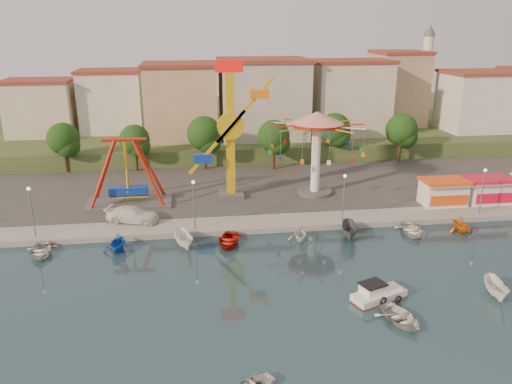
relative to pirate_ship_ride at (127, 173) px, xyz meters
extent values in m
plane|color=#132834|center=(15.63, -21.81, -4.39)|extent=(200.00, 200.00, 0.00)
cube|color=#9E998E|center=(15.63, 40.19, -4.09)|extent=(200.00, 100.00, 0.60)
cube|color=#4C4944|center=(15.63, 8.19, -3.79)|extent=(90.00, 28.00, 0.01)
cube|color=#384C26|center=(15.63, 45.19, -2.89)|extent=(200.00, 60.00, 3.00)
cube|color=#59595E|center=(0.00, 0.00, -3.64)|extent=(10.00, 5.00, 0.30)
cube|color=#1234A3|center=(0.00, 0.00, -2.19)|extent=(4.50, 1.40, 1.00)
cylinder|color=#B81E0E|center=(0.00, 0.00, 4.01)|extent=(5.00, 0.40, 0.40)
cube|color=#59595E|center=(12.31, 1.01, -3.54)|extent=(3.00, 3.00, 0.50)
cube|color=gold|center=(12.31, 1.01, 3.71)|extent=(1.00, 1.00, 15.00)
cube|color=red|center=(12.31, 1.01, 12.01)|extent=(3.20, 0.50, 1.40)
cylinder|color=gold|center=(12.31, 0.21, 5.21)|extent=(3.20, 0.50, 3.20)
cube|color=gold|center=(13.98, 0.01, 7.06)|extent=(6.95, 0.35, 7.67)
cube|color=orange|center=(15.66, 0.01, 8.92)|extent=(2.20, 1.20, 1.00)
cylinder|color=#59595E|center=(22.89, 0.68, -3.59)|extent=(4.40, 4.40, 0.40)
cylinder|color=white|center=(22.89, 0.68, 0.71)|extent=(1.10, 1.10, 9.00)
cylinder|color=#B81E0E|center=(22.89, 0.68, 5.01)|extent=(6.00, 6.00, 0.50)
cone|color=red|center=(22.89, 0.68, 5.91)|extent=(6.40, 6.40, 1.40)
cube|color=white|center=(36.97, -5.31, -2.39)|extent=(5.00, 3.00, 2.80)
cube|color=#E34914|center=(36.97, -5.31, -0.84)|extent=(5.40, 3.40, 0.25)
cube|color=red|center=(36.97, -7.01, -1.19)|extent=(5.00, 0.77, 0.43)
cube|color=white|center=(42.62, -5.31, -2.39)|extent=(5.00, 3.00, 2.80)
cube|color=red|center=(42.62, -5.31, -0.84)|extent=(5.40, 3.40, 0.25)
cube|color=red|center=(42.62, -7.01, -1.19)|extent=(5.00, 0.77, 0.43)
cylinder|color=#59595E|center=(-8.37, -8.81, -1.29)|extent=(0.14, 0.14, 5.00)
cylinder|color=#59595E|center=(7.63, -8.81, -1.29)|extent=(0.14, 0.14, 5.00)
cylinder|color=#59595E|center=(23.63, -8.81, -1.29)|extent=(0.14, 0.14, 5.00)
cylinder|color=#59595E|center=(39.63, -8.81, -1.29)|extent=(0.14, 0.14, 5.00)
cylinder|color=#382314|center=(-10.37, 15.16, -2.00)|extent=(0.44, 0.44, 3.60)
sphere|color=black|center=(-10.37, 15.16, 1.10)|extent=(4.60, 4.60, 4.60)
cylinder|color=#382314|center=(-0.37, 14.43, -2.09)|extent=(0.44, 0.44, 3.40)
sphere|color=black|center=(-0.37, 14.43, 0.83)|extent=(4.35, 4.35, 4.35)
cylinder|color=#382314|center=(9.63, 14.00, -1.83)|extent=(0.44, 0.44, 3.92)
sphere|color=black|center=(9.63, 14.00, 1.54)|extent=(5.02, 5.02, 5.02)
cylinder|color=#382314|center=(19.63, 12.55, -1.96)|extent=(0.44, 0.44, 3.66)
sphere|color=black|center=(19.63, 12.55, 1.18)|extent=(4.68, 4.68, 4.68)
cylinder|color=#382314|center=(29.63, 15.54, -1.89)|extent=(0.44, 0.44, 3.80)
sphere|color=black|center=(29.63, 15.54, 1.37)|extent=(4.86, 4.86, 4.86)
cylinder|color=#382314|center=(39.63, 13.72, -1.91)|extent=(0.44, 0.44, 3.77)
sphere|color=black|center=(39.63, 13.72, 1.33)|extent=(4.83, 4.83, 4.83)
cube|color=beige|center=(-17.74, 24.25, 4.54)|extent=(9.26, 9.53, 11.87)
cube|color=silver|center=(-5.70, 29.57, 2.92)|extent=(12.33, 9.01, 8.63)
cube|color=tan|center=(7.45, 30.15, 4.22)|extent=(11.95, 9.28, 11.23)
cube|color=beige|center=(21.24, 26.99, 3.20)|extent=(12.59, 10.50, 9.20)
cube|color=beige|center=(34.70, 30.39, 3.22)|extent=(10.75, 9.23, 9.24)
cube|color=tan|center=(48.00, 28.52, 4.21)|extent=(12.77, 10.96, 11.21)
cube|color=silver|center=(59.78, 26.96, 4.78)|extent=(8.23, 8.98, 12.36)
cylinder|color=silver|center=(51.63, 32.19, 6.61)|extent=(1.80, 1.80, 16.00)
cylinder|color=#59595E|center=(51.63, 32.19, 11.61)|extent=(2.80, 2.80, 0.30)
cone|color=#59595E|center=(51.63, 32.19, 15.61)|extent=(2.20, 2.20, 2.00)
cube|color=white|center=(21.91, -24.20, -4.12)|extent=(4.82, 3.19, 0.81)
cube|color=#B81E0E|center=(21.91, -24.20, -4.32)|extent=(4.82, 3.19, 0.14)
cube|color=white|center=(21.37, -24.11, -3.45)|extent=(2.16, 1.90, 0.81)
cube|color=black|center=(21.37, -24.11, -3.00)|extent=(2.39, 2.13, 0.11)
torus|color=black|center=(21.91, -25.11, -3.99)|extent=(0.70, 0.41, 0.68)
torus|color=black|center=(23.17, -25.06, -3.99)|extent=(0.70, 0.41, 0.68)
imported|color=silver|center=(22.34, -27.50, -3.99)|extent=(3.76, 4.54, 0.81)
imported|color=white|center=(31.43, -25.07, -3.69)|extent=(2.20, 3.88, 1.41)
imported|color=white|center=(1.00, -6.01, -2.97)|extent=(6.08, 3.76, 1.64)
imported|color=silver|center=(-7.10, -12.01, -3.98)|extent=(3.44, 4.40, 0.83)
imported|color=blue|center=(0.10, -12.01, -3.52)|extent=(3.26, 3.65, 1.75)
imported|color=white|center=(6.47, -12.01, -3.62)|extent=(2.46, 4.27, 1.55)
imported|color=#AC160D|center=(10.88, -12.01, -3.96)|extent=(3.88, 4.77, 0.87)
imported|color=silver|center=(18.23, -12.01, -3.62)|extent=(3.13, 3.43, 1.55)
imported|color=#56565B|center=(23.38, -12.01, -3.62)|extent=(2.45, 4.27, 1.55)
imported|color=silver|center=(30.19, -12.01, -3.96)|extent=(3.45, 4.49, 0.86)
imported|color=orange|center=(35.67, -12.01, -3.58)|extent=(2.92, 3.31, 1.62)
camera|label=1|loc=(7.38, -57.68, 16.51)|focal=35.00mm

